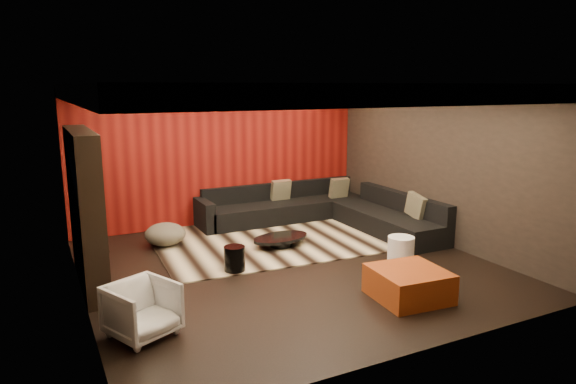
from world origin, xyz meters
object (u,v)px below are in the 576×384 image
coffee_table (281,241)px  armchair (142,310)px  drum_stool (235,258)px  white_side_table (401,253)px  orange_ottoman (409,284)px  sectional_sofa (323,212)px

coffee_table → armchair: size_ratio=1.52×
armchair → drum_stool: bearing=17.0°
drum_stool → armchair: size_ratio=0.55×
drum_stool → armchair: 2.22m
white_side_table → drum_stool: bearing=156.3°
orange_ottoman → armchair: armchair is taller
drum_stool → sectional_sofa: sectional_sofa is taller
sectional_sofa → drum_stool: bearing=-146.3°
white_side_table → armchair: 4.03m
white_side_table → coffee_table: bearing=123.4°
orange_ottoman → sectional_sofa: 3.80m
coffee_table → orange_ottoman: size_ratio=1.16×
orange_ottoman → armchair: bearing=171.2°
white_side_table → sectional_sofa: bearing=85.2°
white_side_table → sectional_sofa: size_ratio=0.14×
orange_ottoman → armchair: 3.41m
white_side_table → sectional_sofa: (0.23, 2.75, 0.01)m
coffee_table → sectional_sofa: sectional_sofa is taller
armchair → orange_ottoman: bearing=-33.1°
white_side_table → orange_ottoman: (-0.63, -0.95, -0.05)m
drum_stool → sectional_sofa: size_ratio=0.10×
coffee_table → white_side_table: (1.19, -1.80, 0.15)m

